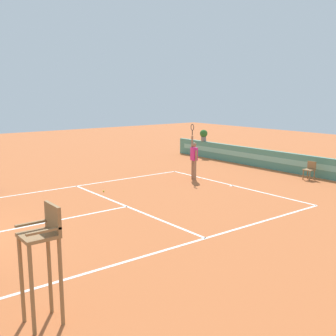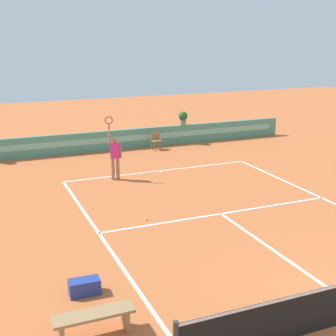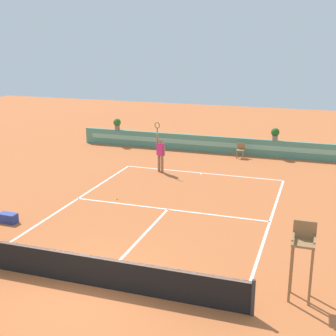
{
  "view_description": "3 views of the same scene",
  "coord_description": "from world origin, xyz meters",
  "views": [
    {
      "loc": [
        12.08,
        -1.13,
        4.03
      ],
      "look_at": [
        -0.83,
        8.91,
        1.0
      ],
      "focal_mm": 43.75,
      "sensor_mm": 36.0,
      "label": 1
    },
    {
      "loc": [
        -7.27,
        -6.51,
        5.72
      ],
      "look_at": [
        -0.83,
        8.91,
        1.0
      ],
      "focal_mm": 51.26,
      "sensor_mm": 36.0,
      "label": 2
    },
    {
      "loc": [
        5.68,
        -10.42,
        6.8
      ],
      "look_at": [
        -0.83,
        8.91,
        1.0
      ],
      "focal_mm": 49.76,
      "sensor_mm": 36.0,
      "label": 3
    }
  ],
  "objects": [
    {
      "name": "ball_kid_chair",
      "position": [
        1.32,
        15.66,
        0.48
      ],
      "size": [
        0.44,
        0.44,
        0.85
      ],
      "color": "olive",
      "rests_on": "ground"
    },
    {
      "name": "umpire_chair",
      "position": [
        5.48,
        1.26,
        1.34
      ],
      "size": [
        0.6,
        0.6,
        2.14
      ],
      "color": "olive",
      "rests_on": "ground"
    },
    {
      "name": "back_wall_barrier",
      "position": [
        0.0,
        16.39,
        0.5
      ],
      "size": [
        18.0,
        0.21,
        1.0
      ],
      "color": "#4C8E7A",
      "rests_on": "ground"
    },
    {
      "name": "tennis_ball_near_baseline",
      "position": [
        -2.45,
        6.82,
        0.03
      ],
      "size": [
        0.07,
        0.07,
        0.07
      ],
      "primitive_type": "sphere",
      "color": "#CCE033",
      "rests_on": "ground"
    },
    {
      "name": "tennis_player",
      "position": [
        -2.09,
        11.43,
        1.05
      ],
      "size": [
        0.61,
        0.3,
        2.58
      ],
      "color": "#9E7051",
      "rests_on": "ground"
    },
    {
      "name": "potted_plant_far_left",
      "position": [
        -6.79,
        16.39,
        1.41
      ],
      "size": [
        0.48,
        0.48,
        0.72
      ],
      "color": "gray",
      "rests_on": "back_wall_barrier"
    },
    {
      "name": "court_lines",
      "position": [
        0.0,
        6.72,
        0.0
      ],
      "size": [
        8.32,
        11.94,
        0.01
      ],
      "color": "white",
      "rests_on": "ground"
    },
    {
      "name": "ground_plane",
      "position": [
        0.0,
        6.0,
        0.0
      ],
      "size": [
        60.0,
        60.0,
        0.0
      ],
      "primitive_type": "plane",
      "color": "#BC6033"
    }
  ]
}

